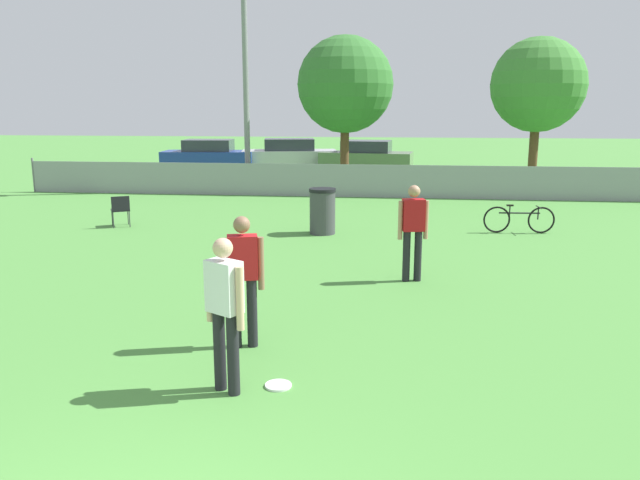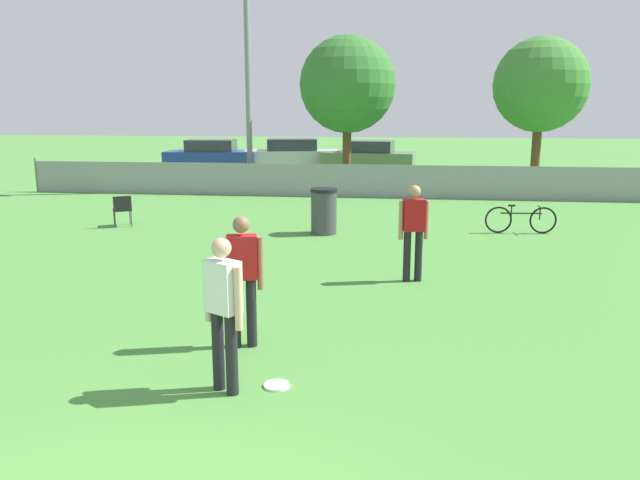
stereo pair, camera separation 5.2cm
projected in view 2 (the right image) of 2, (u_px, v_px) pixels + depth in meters
The scene contains 14 objects.
fence_backline at pixel (343, 181), 21.00m from camera, with size 22.08×0.07×1.21m.
light_pole at pixel (247, 32), 21.49m from camera, with size 0.90×0.36×9.48m.
tree_near_pole at pixel (347, 85), 22.64m from camera, with size 3.50×3.50×5.53m.
tree_far_right at pixel (541, 85), 21.83m from camera, with size 3.30×3.30×5.39m.
player_thrower_red at pixel (414, 227), 10.74m from camera, with size 0.52×0.29×1.69m.
player_defender_red at pixel (242, 273), 7.76m from camera, with size 0.52×0.31×1.69m.
player_receiver_white at pixel (223, 305), 6.50m from camera, with size 0.47×0.38×1.69m.
frisbee_disc at pixel (277, 385), 6.81m from camera, with size 0.29×0.29×0.03m.
folding_chair_sideline at pixel (122, 208), 15.79m from camera, with size 0.60×0.60×0.80m.
bicycle_sideline at pixel (521, 219), 14.99m from camera, with size 1.70×0.44×0.69m.
trash_bin at pixel (324, 211), 14.90m from camera, with size 0.64×0.64×1.09m.
parked_car_blue at pixel (211, 155), 29.82m from camera, with size 4.45×2.13×1.46m.
parked_car_silver at pixel (292, 155), 30.11m from camera, with size 4.77×2.60×1.49m.
parked_car_olive at pixel (369, 157), 29.26m from camera, with size 4.43×2.28×1.44m.
Camera 2 is at (1.79, -2.89, 3.00)m, focal length 35.00 mm.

